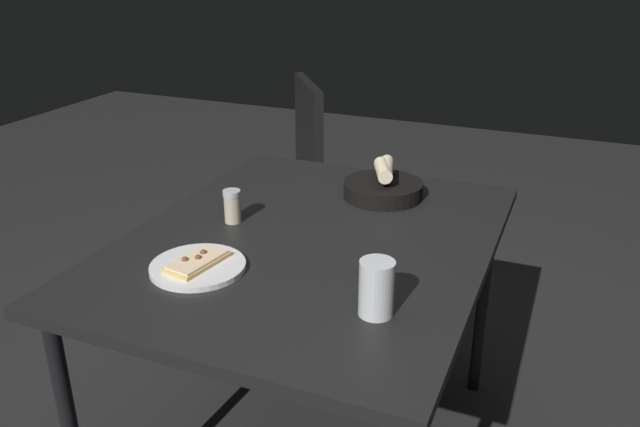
{
  "coord_description": "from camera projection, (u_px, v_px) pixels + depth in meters",
  "views": [
    {
      "loc": [
        -0.63,
        1.42,
        1.48
      ],
      "look_at": [
        0.0,
        -0.08,
        0.79
      ],
      "focal_mm": 36.15,
      "sensor_mm": 36.0,
      "label": 1
    }
  ],
  "objects": [
    {
      "name": "pepper_shaker",
      "position": [
        232.0,
        208.0,
        1.8
      ],
      "size": [
        0.05,
        0.05,
        0.09
      ],
      "color": "#BFB299",
      "rests_on": "dining_table"
    },
    {
      "name": "chair_near",
      "position": [
        284.0,
        183.0,
        2.74
      ],
      "size": [
        0.61,
        0.61,
        0.96
      ],
      "color": "#2C2C2C",
      "rests_on": "ground"
    },
    {
      "name": "bread_basket",
      "position": [
        383.0,
        187.0,
        1.98
      ],
      "size": [
        0.24,
        0.24,
        0.11
      ],
      "color": "black",
      "rests_on": "dining_table"
    },
    {
      "name": "beer_glass",
      "position": [
        376.0,
        291.0,
        1.35
      ],
      "size": [
        0.08,
        0.08,
        0.12
      ],
      "color": "silver",
      "rests_on": "dining_table"
    },
    {
      "name": "dining_table",
      "position": [
        310.0,
        258.0,
        1.74
      ],
      "size": [
        0.93,
        1.17,
        0.75
      ],
      "color": "black",
      "rests_on": "ground"
    },
    {
      "name": "pizza_plate",
      "position": [
        198.0,
        265.0,
        1.55
      ],
      "size": [
        0.23,
        0.23,
        0.04
      ],
      "color": "white",
      "rests_on": "dining_table"
    }
  ]
}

